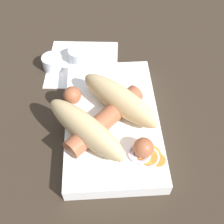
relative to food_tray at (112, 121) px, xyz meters
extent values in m
plane|color=#33281E|center=(0.00, 0.00, -0.01)|extent=(3.00, 3.00, 0.00)
cube|color=white|center=(0.00, 0.00, 0.00)|extent=(0.26, 0.15, 0.03)
ellipsoid|color=#DBBC84|center=(0.01, -0.01, 0.04)|extent=(0.14, 0.14, 0.05)
ellipsoid|color=#DBBC84|center=(-0.04, 0.04, 0.04)|extent=(0.14, 0.14, 0.05)
cylinder|color=#9E5638|center=(-0.02, 0.01, 0.03)|extent=(0.13, 0.13, 0.03)
sphere|color=#9E5638|center=(0.04, 0.07, 0.03)|extent=(0.03, 0.03, 0.03)
sphere|color=#9E5638|center=(-0.07, -0.04, 0.03)|extent=(0.03, 0.03, 0.03)
cylinder|color=orange|center=(-0.08, -0.05, 0.02)|extent=(0.04, 0.04, 0.00)
cylinder|color=orange|center=(-0.07, -0.04, 0.02)|extent=(0.04, 0.04, 0.00)
cylinder|color=orange|center=(-0.09, -0.06, 0.02)|extent=(0.02, 0.02, 0.00)
torus|color=silver|center=(-0.08, -0.04, 0.02)|extent=(0.03, 0.03, 0.00)
torus|color=silver|center=(-0.08, -0.04, 0.02)|extent=(0.03, 0.03, 0.01)
torus|color=silver|center=(-0.08, -0.05, 0.02)|extent=(0.04, 0.04, 0.00)
cube|color=white|center=(0.16, 0.05, -0.01)|extent=(0.16, 0.16, 0.00)
cylinder|color=silver|center=(0.17, 0.06, 0.00)|extent=(0.04, 0.04, 0.03)
cylinder|color=#4C662D|center=(0.17, 0.06, -0.01)|extent=(0.03, 0.03, 0.01)
cylinder|color=silver|center=(0.15, 0.11, 0.00)|extent=(0.04, 0.04, 0.03)
cylinder|color=white|center=(0.15, 0.11, -0.01)|extent=(0.03, 0.03, 0.01)
camera|label=1|loc=(-0.28, 0.02, 0.39)|focal=45.00mm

